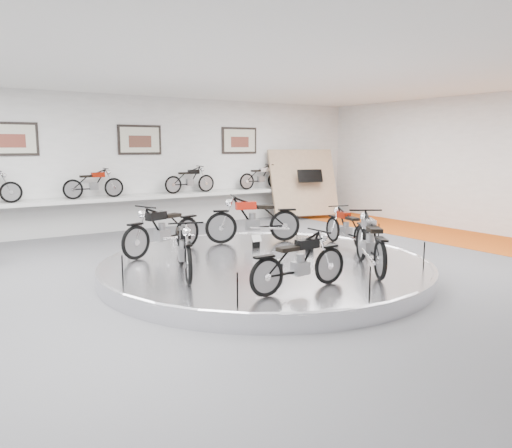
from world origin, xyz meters
TOP-DOWN VIEW (x-y plane):
  - floor at (0.00, 0.00)m, footprint 16.00×16.00m
  - ceiling at (0.00, 0.00)m, footprint 16.00×16.00m
  - wall_back at (0.00, 7.00)m, footprint 16.00×0.00m
  - orange_carpet_strip at (6.80, 0.00)m, footprint 2.40×12.60m
  - dado_band at (0.00, 6.98)m, footprint 15.68×0.04m
  - display_platform at (0.00, 0.30)m, footprint 6.40×6.40m
  - platform_rim at (0.00, 0.30)m, footprint 6.40×6.40m
  - shelf at (0.00, 6.70)m, footprint 11.00×0.55m
  - poster_left at (-3.50, 6.96)m, footprint 1.35×0.06m
  - poster_center at (0.00, 6.96)m, footprint 1.35×0.06m
  - poster_right at (3.50, 6.96)m, footprint 1.35×0.06m
  - display_panel at (5.60, 6.10)m, footprint 2.56×1.52m
  - shelf_bike_b at (-1.50, 6.70)m, footprint 1.22×0.43m
  - shelf_bike_c at (1.50, 6.70)m, footprint 1.22×0.43m
  - shelf_bike_d at (4.20, 6.70)m, footprint 1.22×0.43m
  - bike_a at (2.26, 0.42)m, footprint 0.83×1.58m
  - bike_b at (0.80, 1.96)m, footprint 2.01×1.30m
  - bike_c at (-1.44, 1.97)m, footprint 1.88×1.17m
  - bike_d at (-1.81, 0.15)m, footprint 1.13×1.79m
  - bike_e at (-0.74, -1.69)m, footprint 1.57×0.58m
  - bike_f at (1.14, -1.36)m, footprint 1.49×1.84m

SIDE VIEW (x-z plane):
  - floor at x=0.00m, z-range 0.00..0.00m
  - orange_carpet_strip at x=6.80m, z-range 0.00..0.01m
  - display_platform at x=0.00m, z-range 0.00..0.30m
  - platform_rim at x=0.00m, z-range 0.22..0.32m
  - dado_band at x=0.00m, z-range 0.00..1.10m
  - bike_a at x=2.26m, z-range 0.30..1.19m
  - bike_e at x=-0.74m, z-range 0.30..1.22m
  - bike_d at x=-1.81m, z-range 0.30..1.29m
  - bike_c at x=-1.44m, z-range 0.30..1.34m
  - bike_f at x=1.14m, z-range 0.30..1.35m
  - bike_b at x=0.80m, z-range 0.30..1.41m
  - shelf at x=0.00m, z-range 0.95..1.05m
  - display_panel at x=5.60m, z-range 0.10..2.40m
  - shelf_bike_b at x=-1.50m, z-range 1.05..1.78m
  - shelf_bike_c at x=1.50m, z-range 1.05..1.78m
  - shelf_bike_d at x=4.20m, z-range 1.05..1.78m
  - wall_back at x=0.00m, z-range -6.00..10.00m
  - poster_left at x=-3.50m, z-range 2.26..3.14m
  - poster_center at x=0.00m, z-range 2.26..3.14m
  - poster_right at x=3.50m, z-range 2.26..3.14m
  - ceiling at x=0.00m, z-range 4.00..4.00m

